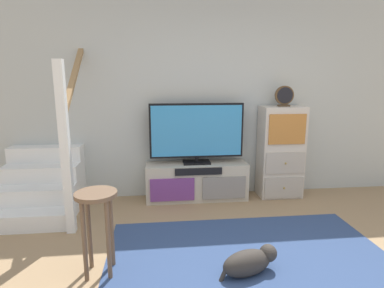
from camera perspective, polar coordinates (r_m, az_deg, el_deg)
back_wall at (r=4.39m, az=4.40°, el=8.27°), size 6.40×0.12×2.70m
area_rug at (r=3.04m, az=10.84°, el=-20.43°), size 2.60×1.80×0.01m
media_console at (r=4.30m, az=0.86°, el=-6.78°), size 1.36×0.38×0.50m
television at (r=4.15m, az=0.85°, el=2.20°), size 1.24×0.22×0.80m
side_cabinet at (r=4.49m, az=15.75°, el=-1.43°), size 0.58×0.38×1.25m
desk_clock at (r=4.37m, az=16.35°, el=8.30°), size 0.25×0.08×0.27m
staircase at (r=4.48m, az=-24.70°, el=-5.51°), size 1.00×1.36×2.20m
bar_stool_near at (r=2.74m, az=-16.78°, el=-11.99°), size 0.34×0.34×0.72m
dog at (r=2.85m, az=10.42°, el=-20.18°), size 0.53×0.31×0.23m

